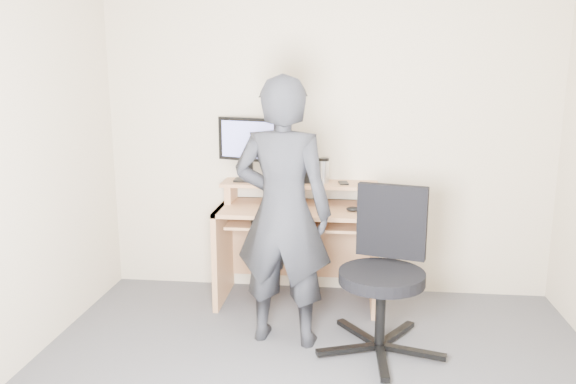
% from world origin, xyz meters
% --- Properties ---
extents(back_wall, '(3.50, 0.02, 2.50)m').
position_xyz_m(back_wall, '(0.00, 1.75, 1.25)').
color(back_wall, beige).
rests_on(back_wall, ground).
extents(desk, '(1.20, 0.60, 0.91)m').
position_xyz_m(desk, '(-0.20, 1.53, 0.55)').
color(desk, tan).
rests_on(desk, ground).
extents(monitor, '(0.50, 0.21, 0.49)m').
position_xyz_m(monitor, '(-0.60, 1.61, 1.21)').
color(monitor, black).
rests_on(monitor, desk).
extents(external_drive, '(0.10, 0.14, 0.20)m').
position_xyz_m(external_drive, '(-0.15, 1.62, 1.01)').
color(external_drive, black).
rests_on(external_drive, desk).
extents(travel_mug, '(0.09, 0.09, 0.17)m').
position_xyz_m(travel_mug, '(-0.01, 1.60, 1.00)').
color(travel_mug, silver).
rests_on(travel_mug, desk).
extents(smartphone, '(0.09, 0.14, 0.01)m').
position_xyz_m(smartphone, '(0.14, 1.59, 0.92)').
color(smartphone, black).
rests_on(smartphone, desk).
extents(charger, '(0.05, 0.04, 0.03)m').
position_xyz_m(charger, '(-0.40, 1.53, 0.93)').
color(charger, black).
rests_on(charger, desk).
extents(headphones, '(0.17, 0.17, 0.06)m').
position_xyz_m(headphones, '(-0.45, 1.67, 0.92)').
color(headphones, silver).
rests_on(headphones, desk).
extents(keyboard, '(0.49, 0.28, 0.03)m').
position_xyz_m(keyboard, '(-0.31, 1.36, 0.67)').
color(keyboard, black).
rests_on(keyboard, desk).
extents(mouse, '(0.11, 0.08, 0.04)m').
position_xyz_m(mouse, '(0.21, 1.35, 0.77)').
color(mouse, black).
rests_on(mouse, desk).
extents(office_chair, '(0.81, 0.78, 1.01)m').
position_xyz_m(office_chair, '(0.42, 0.77, 0.55)').
color(office_chair, black).
rests_on(office_chair, ground).
extents(person, '(0.68, 0.50, 1.74)m').
position_xyz_m(person, '(-0.23, 0.80, 0.87)').
color(person, black).
rests_on(person, ground).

